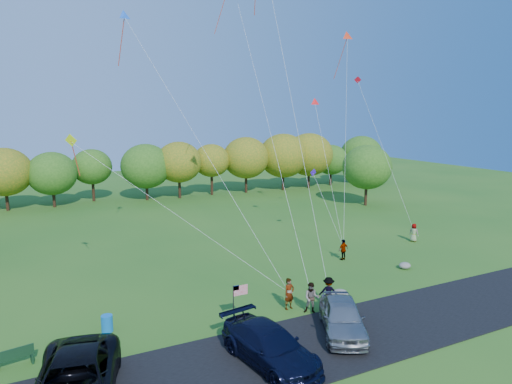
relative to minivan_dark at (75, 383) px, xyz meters
The scene contains 17 objects.
ground 12.47m from the minivan_dark, 17.71° to the left, with size 140.00×140.00×0.00m, color #245E1B.
asphalt_lane 11.88m from the minivan_dark, ahead, with size 44.00×6.00×0.06m, color black.
treeline 41.40m from the minivan_dark, 73.63° to the left, with size 76.06×27.39×7.86m.
minivan_dark is the anchor object (origin of this frame).
minivan_navy 8.25m from the minivan_dark, ahead, with size 2.35×5.77×1.68m, color black.
minivan_silver 12.97m from the minivan_dark, ahead, with size 2.08×5.16×1.76m, color gray.
flyer_a 12.70m from the minivan_dark, 18.50° to the left, with size 0.68×0.45×1.87m, color #4C4C59.
flyer_b 13.25m from the minivan_dark, 13.00° to the left, with size 0.88×0.69×1.81m, color #4C4C59.
flyer_c 14.66m from the minivan_dark, 12.91° to the left, with size 1.17×0.67×1.82m, color #4C4C59.
flyer_d 22.69m from the minivan_dark, 25.88° to the left, with size 0.97×0.40×1.65m, color #4C4C59.
flyer_e 31.25m from the minivan_dark, 21.12° to the left, with size 0.80×0.52×1.63m, color #4C4C59.
park_bench 4.78m from the minivan_dark, 118.07° to the left, with size 1.69×0.57×0.94m.
trash_barrel 6.25m from the minivan_dark, 70.69° to the left, with size 0.59×0.59×0.89m, color blue.
flag_assembly 9.13m from the minivan_dark, 21.68° to the left, with size 0.87×0.56×2.34m.
boulder_near 16.06m from the minivan_dark, 14.06° to the left, with size 1.17×0.92×0.59m, color gray.
boulder_far 24.06m from the minivan_dark, 15.01° to the left, with size 0.91×0.76×0.47m, color gray.
kites_aloft 29.41m from the minivan_dark, 43.74° to the left, with size 25.87×9.91×19.19m.
Camera 1 is at (-12.74, -21.40, 11.39)m, focal length 32.00 mm.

